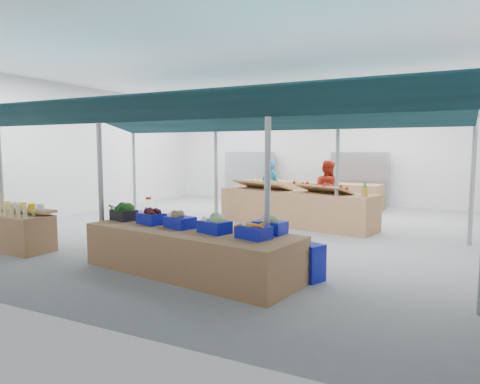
{
  "coord_description": "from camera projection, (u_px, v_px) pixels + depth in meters",
  "views": [
    {
      "loc": [
        5.09,
        -10.18,
        2.14
      ],
      "look_at": [
        0.82,
        -1.6,
        1.17
      ],
      "focal_mm": 32.0,
      "sensor_mm": 36.0,
      "label": 1
    }
  ],
  "objects": [
    {
      "name": "crate_carrots",
      "position": [
        254.0,
        231.0,
        6.57
      ],
      "size": [
        0.58,
        0.48,
        0.29
      ],
      "rotation": [
        0.0,
        0.0,
        -0.3
      ],
      "color": "#0E15A1",
      "rests_on": "veg_counter"
    },
    {
      "name": "pole_ribbon",
      "position": [
        148.0,
        199.0,
        9.05
      ],
      "size": [
        0.12,
        0.12,
        0.28
      ],
      "color": "red",
      "rests_on": "pole_grid"
    },
    {
      "name": "fruit_counter",
      "position": [
        295.0,
        208.0,
        11.98
      ],
      "size": [
        4.65,
        1.96,
        0.97
      ],
      "primitive_type": "cube",
      "rotation": [
        0.0,
        0.0,
        -0.2
      ],
      "color": "brown",
      "rests_on": "floor"
    },
    {
      "name": "crate_celeriac",
      "position": [
        180.0,
        220.0,
        7.44
      ],
      "size": [
        0.58,
        0.48,
        0.31
      ],
      "rotation": [
        0.0,
        0.0,
        -0.3
      ],
      "color": "#0E15A1",
      "rests_on": "veg_counter"
    },
    {
      "name": "crate_cabbage",
      "position": [
        214.0,
        223.0,
        7.0
      ],
      "size": [
        0.58,
        0.48,
        0.35
      ],
      "rotation": [
        0.0,
        0.0,
        -0.3
      ],
      "color": "#0E15A1",
      "rests_on": "veg_counter"
    },
    {
      "name": "hall",
      "position": [
        261.0,
        132.0,
        12.55
      ],
      "size": [
        13.0,
        13.0,
        13.0
      ],
      "color": "silver",
      "rests_on": "ground"
    },
    {
      "name": "back_shelving_right",
      "position": [
        359.0,
        180.0,
        15.89
      ],
      "size": [
        2.0,
        0.5,
        2.0
      ],
      "primitive_type": "cube",
      "color": "#B23F33",
      "rests_on": "floor"
    },
    {
      "name": "back_shelving_left",
      "position": [
        250.0,
        176.0,
        17.89
      ],
      "size": [
        2.0,
        0.5,
        2.0
      ],
      "primitive_type": "cube",
      "color": "#B23F33",
      "rests_on": "floor"
    },
    {
      "name": "crate_stack",
      "position": [
        307.0,
        262.0,
        6.99
      ],
      "size": [
        0.6,
        0.53,
        0.6
      ],
      "primitive_type": "cube",
      "rotation": [
        0.0,
        0.0,
        -0.42
      ],
      "color": "#0E15A1",
      "rests_on": "floor"
    },
    {
      "name": "crate_broccoli",
      "position": [
        124.0,
        212.0,
        8.28
      ],
      "size": [
        0.58,
        0.48,
        0.35
      ],
      "rotation": [
        0.0,
        0.0,
        -0.3
      ],
      "color": "black",
      "rests_on": "veg_counter"
    },
    {
      "name": "awnings",
      "position": [
        234.0,
        120.0,
        9.37
      ],
      "size": [
        9.5,
        7.08,
        0.3
      ],
      "color": "#0A262A",
      "rests_on": "pole_grid"
    },
    {
      "name": "apple_heap_yellow",
      "position": [
        262.0,
        184.0,
        12.49
      ],
      "size": [
        2.02,
        1.39,
        0.27
      ],
      "rotation": [
        0.0,
        0.0,
        -0.4
      ],
      "color": "#997247",
      "rests_on": "fruit_counter"
    },
    {
      "name": "bottle_shelf",
      "position": [
        17.0,
        230.0,
        9.09
      ],
      "size": [
        1.74,
        1.12,
        1.04
      ],
      "rotation": [
        0.0,
        0.0,
        -0.04
      ],
      "color": "brown",
      "rests_on": "floor"
    },
    {
      "name": "vendor_left",
      "position": [
        271.0,
        188.0,
        13.45
      ],
      "size": [
        0.73,
        0.56,
        1.81
      ],
      "primitive_type": "imported",
      "rotation": [
        0.0,
        0.0,
        2.94
      ],
      "color": "#1B7FB2",
      "rests_on": "floor"
    },
    {
      "name": "sparrow",
      "position": [
        112.0,
        207.0,
        8.26
      ],
      "size": [
        0.12,
        0.09,
        0.11
      ],
      "rotation": [
        0.0,
        0.0,
        -0.3
      ],
      "color": "brown",
      "rests_on": "crate_broccoli"
    },
    {
      "name": "floor",
      "position": [
        239.0,
        229.0,
        11.53
      ],
      "size": [
        13.0,
        13.0,
        0.0
      ],
      "primitive_type": "plane",
      "color": "gray",
      "rests_on": "ground"
    },
    {
      "name": "veg_counter",
      "position": [
        190.0,
        251.0,
        7.37
      ],
      "size": [
        4.1,
        1.89,
        0.77
      ],
      "primitive_type": "cube",
      "rotation": [
        0.0,
        0.0,
        -0.15
      ],
      "color": "brown",
      "rests_on": "floor"
    },
    {
      "name": "crate_extra",
      "position": [
        270.0,
        224.0,
        6.96
      ],
      "size": [
        0.54,
        0.44,
        0.32
      ],
      "rotation": [
        0.0,
        0.0,
        -0.14
      ],
      "color": "#0E15A1",
      "rests_on": "veg_counter"
    },
    {
      "name": "apple_heap_red",
      "position": [
        323.0,
        187.0,
        11.27
      ],
      "size": [
        1.65,
        1.23,
        0.27
      ],
      "rotation": [
        0.0,
        0.0,
        -0.4
      ],
      "color": "#997247",
      "rests_on": "fruit_counter"
    },
    {
      "name": "pineapple",
      "position": [
        365.0,
        189.0,
        10.57
      ],
      "size": [
        0.14,
        0.14,
        0.39
      ],
      "rotation": [
        0.0,
        0.0,
        -0.4
      ],
      "color": "#8C6019",
      "rests_on": "fruit_counter"
    },
    {
      "name": "crate_beets",
      "position": [
        151.0,
        217.0,
        7.85
      ],
      "size": [
        0.58,
        0.48,
        0.29
      ],
      "rotation": [
        0.0,
        0.0,
        -0.3
      ],
      "color": "#0E15A1",
      "rests_on": "veg_counter"
    },
    {
      "name": "pole_grid",
      "position": [
        234.0,
        164.0,
        9.46
      ],
      "size": [
        10.0,
        4.6,
        3.0
      ],
      "color": "gray",
      "rests_on": "floor"
    },
    {
      "name": "vendor_right",
      "position": [
        327.0,
        191.0,
        12.65
      ],
      "size": [
        1.0,
        0.85,
        1.81
      ],
      "primitive_type": "imported",
      "rotation": [
        0.0,
        0.0,
        2.94
      ],
      "color": "red",
      "rests_on": "floor"
    },
    {
      "name": "far_counter",
      "position": [
        308.0,
        195.0,
        15.66
      ],
      "size": [
        5.32,
        1.59,
        0.94
      ],
      "primitive_type": "cube",
      "rotation": [
        0.0,
        0.0,
        -0.11
      ],
      "color": "brown",
      "rests_on": "floor"
    }
  ]
}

